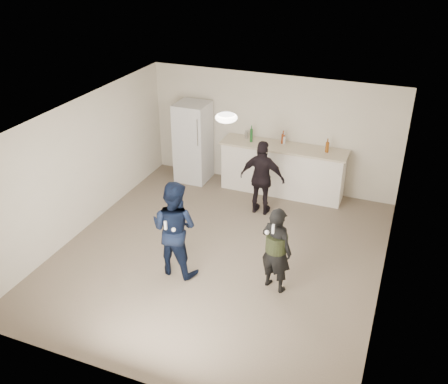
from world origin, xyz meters
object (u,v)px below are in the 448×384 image
at_px(counter, 282,171).
at_px(shaker, 247,134).
at_px(man, 174,228).
at_px(spectator, 262,178).
at_px(woman, 276,249).
at_px(fridge, 193,142).

bearing_deg(counter, shaker, 170.37).
bearing_deg(man, shaker, -85.54).
bearing_deg(counter, spectator, -98.28).
xyz_separation_m(man, woman, (1.67, 0.17, -0.10)).
xyz_separation_m(counter, shaker, (-0.87, 0.15, 0.65)).
distance_m(woman, spectator, 2.41).
bearing_deg(counter, fridge, -178.06).
xyz_separation_m(woman, spectator, (-0.94, 2.21, 0.04)).
bearing_deg(woman, counter, -58.25).
relative_size(counter, fridge, 1.44).
relative_size(counter, man, 1.56).
xyz_separation_m(counter, man, (-0.87, -3.38, 0.31)).
relative_size(counter, spectator, 1.68).
bearing_deg(shaker, fridge, -169.59).
bearing_deg(man, spectator, -102.53).
relative_size(man, spectator, 1.08).
bearing_deg(woman, fridge, -29.82).
distance_m(man, spectator, 2.50).
bearing_deg(fridge, counter, 1.94).
bearing_deg(counter, man, -104.49).
bearing_deg(spectator, shaker, -57.44).
bearing_deg(spectator, man, 72.85).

